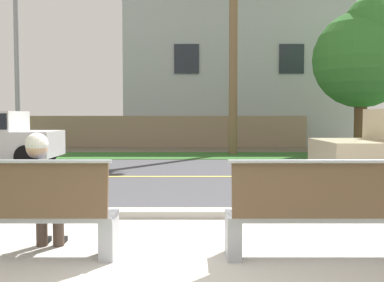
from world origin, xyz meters
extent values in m
plane|color=#665B4C|center=(0.00, 8.00, 0.00)|extent=(140.00, 140.00, 0.00)
cube|color=#B7B2A8|center=(0.00, 0.40, 0.01)|extent=(44.00, 3.60, 0.01)
cube|color=#ADA89E|center=(0.00, 2.35, 0.06)|extent=(44.00, 0.30, 0.11)
cube|color=#424247|center=(0.00, 6.50, 0.00)|extent=(52.00, 8.00, 0.01)
cube|color=#E0CC4C|center=(0.00, 6.50, 0.01)|extent=(48.00, 0.14, 0.01)
cube|color=#2D6026|center=(0.00, 12.01, 0.01)|extent=(48.00, 2.80, 0.02)
cube|color=#9EA0A8|center=(-0.62, 0.55, 0.23)|extent=(0.14, 0.40, 0.45)
cube|color=#9EA0A8|center=(-1.50, 0.55, 0.42)|extent=(1.90, 0.44, 0.05)
cube|color=brown|center=(-1.50, 0.35, 0.71)|extent=(1.83, 0.12, 0.52)
cylinder|color=#9EA0A8|center=(-1.50, 0.34, 0.99)|extent=(1.90, 0.04, 0.04)
cube|color=#9EA0A8|center=(0.62, 0.55, 0.23)|extent=(0.14, 0.40, 0.45)
cube|color=#9EA0A8|center=(1.50, 0.55, 0.42)|extent=(1.90, 0.44, 0.05)
cube|color=brown|center=(1.50, 0.35, 0.71)|extent=(1.83, 0.12, 0.52)
cylinder|color=#9EA0A8|center=(1.50, 0.34, 0.99)|extent=(1.90, 0.04, 0.04)
cylinder|color=#47382D|center=(-1.41, 0.74, 0.51)|extent=(0.15, 0.42, 0.15)
cylinder|color=#47382D|center=(-1.23, 0.74, 0.51)|extent=(0.15, 0.42, 0.15)
cylinder|color=#47382D|center=(-1.41, 0.93, 0.21)|extent=(0.12, 0.12, 0.43)
cube|color=black|center=(-1.41, 1.01, 0.04)|extent=(0.09, 0.24, 0.07)
cylinder|color=#47382D|center=(-1.23, 0.93, 0.21)|extent=(0.12, 0.12, 0.43)
cube|color=black|center=(-1.23, 1.01, 0.04)|extent=(0.09, 0.24, 0.07)
cube|color=#33599E|center=(-1.32, 0.55, 0.71)|extent=(0.34, 0.20, 0.52)
cylinder|color=#33599E|center=(-1.54, 0.57, 0.73)|extent=(0.09, 0.09, 0.46)
cylinder|color=#33599E|center=(-1.11, 0.57, 0.73)|extent=(0.09, 0.09, 0.46)
sphere|color=tan|center=(-1.32, 0.56, 1.10)|extent=(0.21, 0.21, 0.21)
sphere|color=beige|center=(-1.32, 0.56, 1.14)|extent=(0.22, 0.22, 0.22)
cylinder|color=black|center=(-4.18, 8.06, 0.32)|extent=(0.64, 0.18, 0.64)
cylinder|color=black|center=(-4.18, 9.74, 0.32)|extent=(0.64, 0.18, 0.64)
cylinder|color=black|center=(3.04, 3.26, 0.32)|extent=(0.64, 0.18, 0.64)
cylinder|color=black|center=(3.04, 4.94, 0.32)|extent=(0.64, 0.18, 0.64)
cylinder|color=gray|center=(-5.75, 11.61, 3.36)|extent=(0.16, 0.16, 6.71)
cylinder|color=brown|center=(6.14, 12.04, 1.05)|extent=(0.44, 0.44, 2.11)
sphere|color=#33752D|center=(6.14, 12.04, 3.37)|extent=(3.37, 3.37, 3.37)
sphere|color=#33752D|center=(6.56, 11.79, 4.39)|extent=(2.36, 2.36, 2.36)
cylinder|color=brown|center=(1.71, 12.71, 4.68)|extent=(0.32, 0.32, 9.36)
cube|color=gray|center=(-1.20, 16.37, 0.70)|extent=(13.00, 0.36, 1.40)
cube|color=#A3ADB2|center=(2.30, 19.57, 3.57)|extent=(10.35, 6.40, 7.13)
cube|color=#232833|center=(-0.03, 16.34, 3.92)|extent=(1.10, 0.06, 1.30)
cube|color=#232833|center=(4.63, 16.34, 3.92)|extent=(1.10, 0.06, 1.30)
camera|label=1|loc=(0.21, -3.90, 1.42)|focal=42.39mm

